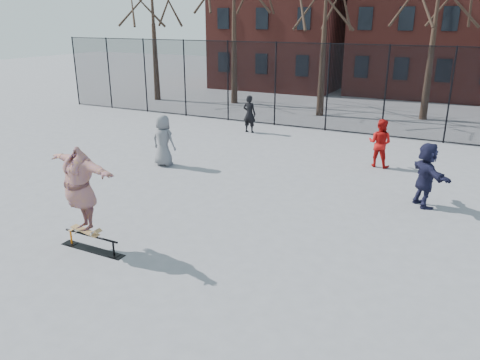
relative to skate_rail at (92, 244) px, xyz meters
The scene contains 10 objects.
ground 2.82m from the skate_rail, 23.28° to the left, with size 100.00×100.00×0.00m, color slate.
skate_rail is the anchor object (origin of this frame).
skateboard 0.32m from the skate_rail, behind, with size 0.79×0.19×0.09m, color olive, non-canonical shape.
skater 1.29m from the skate_rail, behind, with size 2.36×0.64×1.92m, color #4A3483.
bystander_grey 6.62m from the skate_rail, 111.03° to the left, with size 0.90×0.58×1.84m, color slate.
bystander_black 12.35m from the skate_rail, 98.71° to the left, with size 0.63×0.41×1.71m, color black.
bystander_red 10.54m from the skate_rail, 64.32° to the left, with size 0.83×0.65×1.72m, color #B0110F.
bystander_navy 9.00m from the skate_rail, 44.17° to the left, with size 1.71×0.54×1.84m, color #1A1A35.
fence 14.47m from the skate_rail, 79.67° to the left, with size 34.03×0.07×4.00m.
rowhouses 27.95m from the skate_rail, 83.04° to the left, with size 29.00×7.00×13.00m.
Camera 1 is at (4.77, -8.17, 5.04)m, focal length 35.00 mm.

